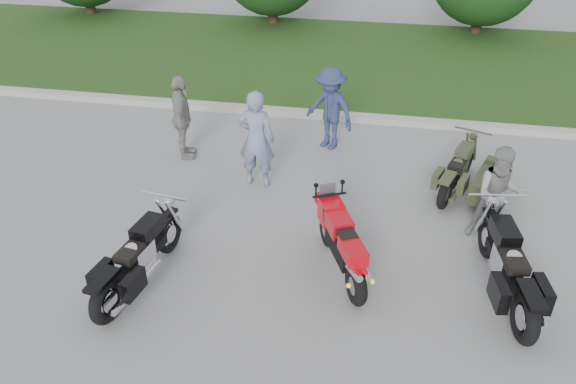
% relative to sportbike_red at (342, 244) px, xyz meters
% --- Properties ---
extents(ground, '(80.00, 80.00, 0.00)m').
position_rel_sportbike_red_xyz_m(ground, '(-0.79, -0.40, -0.56)').
color(ground, '#969691').
rests_on(ground, ground).
extents(curb, '(60.00, 0.30, 0.15)m').
position_rel_sportbike_red_xyz_m(curb, '(-0.79, 5.60, -0.48)').
color(curb, '#B2AFA8').
rests_on(curb, ground).
extents(grass_strip, '(60.00, 8.00, 0.14)m').
position_rel_sportbike_red_xyz_m(grass_strip, '(-0.79, 9.75, -0.49)').
color(grass_strip, '#35551D').
rests_on(grass_strip, ground).
extents(sportbike_red, '(0.97, 1.88, 0.95)m').
position_rel_sportbike_red_xyz_m(sportbike_red, '(0.00, 0.00, 0.00)').
color(sportbike_red, black).
rests_on(sportbike_red, ground).
extents(cruiser_left, '(0.55, 2.32, 0.90)m').
position_rel_sportbike_red_xyz_m(cruiser_left, '(-2.91, -0.85, -0.10)').
color(cruiser_left, black).
rests_on(cruiser_left, ground).
extents(cruiser_right, '(0.64, 2.50, 0.97)m').
position_rel_sportbike_red_xyz_m(cruiser_right, '(2.38, -0.12, -0.06)').
color(cruiser_right, black).
rests_on(cruiser_right, ground).
extents(cruiser_sidecar, '(1.42, 1.97, 0.79)m').
position_rel_sportbike_red_xyz_m(cruiser_sidecar, '(2.20, 2.62, -0.19)').
color(cruiser_sidecar, black).
rests_on(cruiser_sidecar, ground).
extents(person_stripe, '(0.72, 0.49, 1.91)m').
position_rel_sportbike_red_xyz_m(person_stripe, '(-1.85, 2.35, 0.40)').
color(person_stripe, '#7D8BAA').
rests_on(person_stripe, ground).
extents(person_grey, '(0.82, 0.64, 1.66)m').
position_rel_sportbike_red_xyz_m(person_grey, '(2.37, 1.38, 0.27)').
color(person_grey, '#979893').
rests_on(person_grey, ground).
extents(person_denim, '(1.33, 1.15, 1.78)m').
position_rel_sportbike_red_xyz_m(person_denim, '(-0.70, 4.14, 0.33)').
color(person_denim, navy).
rests_on(person_denim, ground).
extents(person_back, '(0.70, 1.12, 1.77)m').
position_rel_sportbike_red_xyz_m(person_back, '(-3.59, 3.15, 0.33)').
color(person_back, '#979692').
rests_on(person_back, ground).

